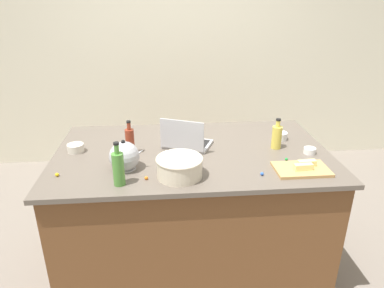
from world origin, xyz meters
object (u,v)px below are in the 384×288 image
at_px(butter_stick_right, 307,163).
at_px(ramekin_medium, 279,136).
at_px(ramekin_wide, 310,151).
at_px(bottle_olive, 118,168).
at_px(bottle_soy, 130,141).
at_px(butter_stick_left, 303,167).
at_px(mixing_bowl_large, 180,167).
at_px(kettle, 125,157).
at_px(cutting_board, 301,169).
at_px(laptop, 186,141).
at_px(bottle_oil, 277,136).
at_px(ramekin_small, 76,148).

height_order(butter_stick_right, ramekin_medium, same).
bearing_deg(butter_stick_right, ramekin_wide, 63.08).
height_order(bottle_olive, bottle_soy, bottle_olive).
height_order(butter_stick_left, ramekin_medium, same).
relative_size(mixing_bowl_large, kettle, 1.26).
bearing_deg(cutting_board, laptop, 148.43).
relative_size(butter_stick_right, ramekin_medium, 1.03).
distance_m(cutting_board, ramekin_medium, 0.49).
bearing_deg(laptop, bottle_oil, -6.01).
xyz_separation_m(butter_stick_left, ramekin_medium, (0.02, 0.51, -0.01)).
relative_size(bottle_oil, bottle_olive, 0.83).
bearing_deg(cutting_board, bottle_olive, -176.07).
relative_size(butter_stick_right, ramekin_wide, 1.43).
bearing_deg(kettle, ramekin_small, 141.62).
xyz_separation_m(butter_stick_left, butter_stick_right, (0.04, 0.05, 0.00)).
bearing_deg(ramekin_wide, mixing_bowl_large, -164.48).
height_order(laptop, kettle, laptop).
bearing_deg(kettle, butter_stick_left, -7.56).
distance_m(butter_stick_right, ramekin_medium, 0.47).
distance_m(cutting_board, ramekin_wide, 0.28).
distance_m(laptop, ramekin_wide, 0.82).
xyz_separation_m(laptop, cutting_board, (0.66, -0.40, -0.04)).
xyz_separation_m(butter_stick_left, ramekin_small, (-1.39, 0.41, -0.01)).
height_order(bottle_oil, butter_stick_left, bottle_oil).
bearing_deg(bottle_oil, butter_stick_right, -74.72).
bearing_deg(butter_stick_left, ramekin_small, 163.40).
xyz_separation_m(ramekin_small, ramekin_wide, (1.53, -0.16, -0.01)).
relative_size(laptop, ramekin_wide, 4.82).
bearing_deg(butter_stick_right, kettle, 175.07).
relative_size(bottle_soy, cutting_board, 0.72).
bearing_deg(cutting_board, ramekin_small, 164.26).
relative_size(laptop, ramekin_small, 3.45).
height_order(laptop, butter_stick_right, laptop).
height_order(laptop, bottle_soy, bottle_soy).
xyz_separation_m(butter_stick_right, ramekin_medium, (-0.01, 0.47, -0.01)).
bearing_deg(kettle, laptop, 37.04).
distance_m(laptop, butter_stick_right, 0.79).
bearing_deg(bottle_soy, ramekin_medium, 8.37).
xyz_separation_m(laptop, ramekin_wide, (0.80, -0.17, -0.03)).
bearing_deg(cutting_board, kettle, 173.67).
relative_size(mixing_bowl_large, cutting_board, 0.85).
distance_m(bottle_oil, bottle_soy, 0.98).
bearing_deg(butter_stick_left, laptop, 147.01).
distance_m(laptop, kettle, 0.48).
distance_m(mixing_bowl_large, ramekin_medium, 0.90).
height_order(bottle_oil, butter_stick_right, bottle_oil).
bearing_deg(kettle, bottle_soy, 85.87).
height_order(laptop, mixing_bowl_large, laptop).
height_order(cutting_board, ramekin_small, ramekin_small).
bearing_deg(ramekin_small, mixing_bowl_large, -30.84).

